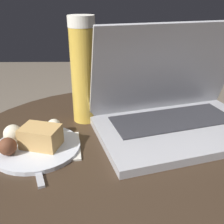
{
  "coord_description": "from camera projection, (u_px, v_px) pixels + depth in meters",
  "views": [
    {
      "loc": [
        -0.02,
        -0.47,
        0.85
      ],
      "look_at": [
        -0.02,
        0.03,
        0.62
      ],
      "focal_mm": 42.0,
      "sensor_mm": 36.0,
      "label": 1
    }
  ],
  "objects": [
    {
      "name": "table",
      "position": [
        120.0,
        202.0,
        0.62
      ],
      "size": [
        0.75,
        0.75,
        0.55
      ],
      "color": "#9E9EA3",
      "rests_on": "ground_plane"
    },
    {
      "name": "napkin",
      "position": [
        42.0,
        148.0,
        0.55
      ],
      "size": [
        0.17,
        0.13,
        0.0
      ],
      "color": "silver",
      "rests_on": "table"
    },
    {
      "name": "laptop",
      "position": [
        175.0,
        109.0,
        0.62
      ],
      "size": [
        0.43,
        0.34,
        0.25
      ],
      "color": "#B2B2B7",
      "rests_on": "table"
    },
    {
      "name": "beer_glass",
      "position": [
        83.0,
        71.0,
        0.63
      ],
      "size": [
        0.06,
        0.06,
        0.26
      ],
      "color": "gold",
      "rests_on": "table"
    },
    {
      "name": "snack_plate",
      "position": [
        35.0,
        141.0,
        0.55
      ],
      "size": [
        0.18,
        0.18,
        0.05
      ],
      "color": "silver",
      "rests_on": "table"
    },
    {
      "name": "fork",
      "position": [
        33.0,
        152.0,
        0.54
      ],
      "size": [
        0.09,
        0.19,
        0.0
      ],
      "color": "#B2B2B7",
      "rests_on": "table"
    }
  ]
}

